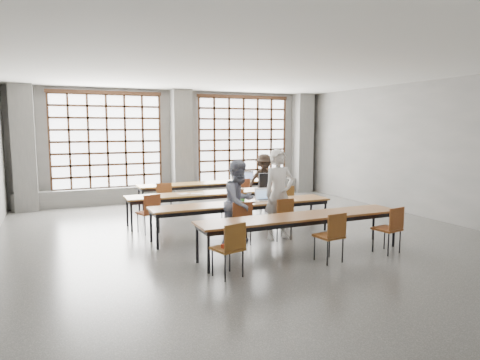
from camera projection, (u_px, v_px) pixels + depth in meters
name	position (u px, v px, depth m)	size (l,w,h in m)	color
floor	(252.00, 237.00, 9.08)	(11.00, 11.00, 0.00)	#484946
ceiling	(252.00, 69.00, 8.65)	(11.00, 11.00, 0.00)	silver
wall_back	(179.00, 145.00, 13.86)	(10.00, 10.00, 0.00)	#61615F
wall_right	(429.00, 150.00, 10.87)	(11.00, 11.00, 0.00)	#61615F
column_left	(24.00, 148.00, 11.80)	(0.60, 0.55, 3.50)	#5A5A57
column_mid	(182.00, 145.00, 13.60)	(0.60, 0.55, 3.50)	#5A5A57
column_right	(302.00, 143.00, 15.41)	(0.60, 0.55, 3.50)	#5A5A57
window_left	(107.00, 141.00, 12.87)	(3.32, 0.12, 3.00)	white
window_right	(243.00, 140.00, 14.67)	(3.32, 0.12, 3.00)	white
sill_ledge	(182.00, 192.00, 13.86)	(9.80, 0.35, 0.50)	#5A5A57
desk_row_a	(207.00, 185.00, 12.43)	(4.00, 0.70, 0.73)	brown
desk_row_b	(208.00, 195.00, 10.54)	(4.00, 0.70, 0.73)	brown
desk_row_c	(243.00, 205.00, 9.14)	(4.00, 0.70, 0.73)	brown
desk_row_d	(302.00, 219.00, 7.81)	(4.00, 0.70, 0.73)	brown
chair_back_left	(164.00, 195.00, 11.31)	(0.52, 0.52, 0.88)	brown
chair_back_mid	(242.00, 190.00, 12.20)	(0.50, 0.50, 0.88)	maroon
chair_back_right	(267.00, 189.00, 12.53)	(0.53, 0.53, 0.88)	maroon
chair_mid_left	(150.00, 210.00, 9.36)	(0.52, 0.52, 0.88)	brown
chair_mid_centre	(234.00, 203.00, 10.15)	(0.50, 0.51, 0.88)	brown
chair_mid_right	(285.00, 199.00, 10.71)	(0.44, 0.45, 0.88)	brown
chair_front_left	(241.00, 218.00, 8.46)	(0.50, 0.50, 0.88)	brown
chair_front_right	(282.00, 214.00, 8.83)	(0.44, 0.45, 0.88)	brown
chair_near_left	(230.00, 244.00, 6.58)	(0.51, 0.51, 0.88)	brown
chair_near_mid	(332.00, 232.00, 7.34)	(0.46, 0.46, 0.88)	brown
chair_near_right	(391.00, 225.00, 7.86)	(0.49, 0.49, 0.88)	maroon
student_male	(279.00, 194.00, 8.90)	(0.68, 0.45, 1.88)	silver
student_female	(239.00, 202.00, 8.55)	(0.82, 0.64, 1.68)	navy
student_back	(264.00, 180.00, 12.60)	(1.00, 0.57, 1.54)	black
laptop_front	(264.00, 197.00, 9.45)	(0.39, 0.34, 0.26)	#B5B5BA
laptop_back	(248.00, 178.00, 13.06)	(0.42, 0.38, 0.26)	#B0B1B5
mouse	(282.00, 199.00, 9.49)	(0.10, 0.06, 0.04)	white
green_box	(239.00, 200.00, 9.18)	(0.25, 0.09, 0.09)	#2A812D
phone	(252.00, 202.00, 9.11)	(0.13, 0.06, 0.01)	black
paper_sheet_a	(184.00, 194.00, 10.34)	(0.30, 0.21, 0.00)	white
paper_sheet_b	(197.00, 193.00, 10.37)	(0.30, 0.21, 0.00)	white
backpack	(265.00, 181.00, 11.19)	(0.32, 0.20, 0.40)	black
plastic_bag	(235.00, 176.00, 12.81)	(0.26, 0.21, 0.29)	silver
red_pouch	(227.00, 245.00, 6.65)	(0.20, 0.08, 0.06)	#A92C14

